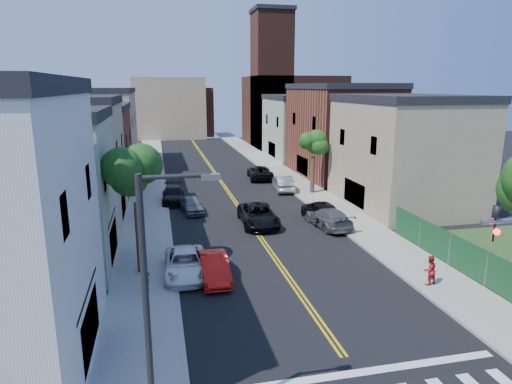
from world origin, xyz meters
TOP-DOWN VIEW (x-y plane):
  - sidewalk_left at (-7.90, 40.00)m, footprint 3.20×100.00m
  - sidewalk_right at (7.90, 40.00)m, footprint 3.20×100.00m
  - curb_left at (-6.15, 40.00)m, footprint 0.30×100.00m
  - curb_right at (6.15, 40.00)m, footprint 0.30×100.00m
  - bldg_left_palegrn at (-14.00, 16.00)m, footprint 9.00×8.00m
  - bldg_left_tan_near at (-14.00, 25.00)m, footprint 9.00×10.00m
  - bldg_left_brick at (-14.00, 36.00)m, footprint 9.00×12.00m
  - bldg_left_tan_far at (-14.00, 50.00)m, footprint 9.00×16.00m
  - bldg_right_tan at (14.00, 24.00)m, footprint 9.00×12.00m
  - bldg_right_brick at (14.00, 38.00)m, footprint 9.00×14.00m
  - bldg_right_palegrn at (14.00, 52.00)m, footprint 9.00×12.00m
  - church at (16.33, 67.07)m, footprint 16.20×14.20m
  - backdrop_left at (-4.00, 82.00)m, footprint 14.00×8.00m
  - backdrop_center at (0.00, 86.00)m, footprint 10.00×8.00m
  - fence_right at (9.50, 9.50)m, footprint 0.04×15.00m
  - tree_left_mid at (-7.88, 14.01)m, footprint 5.20×5.20m
  - tree_right_far at (7.92, 30.01)m, footprint 4.40×4.40m
  - street_lamp at (-7.01, 1.00)m, footprint 2.14×0.25m
  - red_sedan at (-4.01, 12.28)m, footprint 1.47×4.18m
  - white_pickup at (-5.50, 13.20)m, footprint 2.47×5.01m
  - grey_car_left at (-4.14, 25.87)m, footprint 1.98×4.07m
  - black_car_left at (-5.50, 29.67)m, footprint 2.19×4.94m
  - grey_car_right at (5.50, 19.72)m, footprint 2.54×5.23m
  - black_car_right at (5.50, 21.22)m, footprint 2.05×4.97m
  - silver_car_right at (5.50, 31.92)m, footprint 2.17×4.86m
  - dark_car_right_far at (4.51, 38.08)m, footprint 3.09×5.74m
  - black_suv_lane at (0.50, 21.36)m, footprint 2.77×5.66m
  - pedestrian_left at (-7.58, 11.23)m, footprint 0.42×0.60m
  - pedestrian_right at (6.84, 8.90)m, footprint 0.85×0.71m

SIDE VIEW (x-z plane):
  - sidewalk_left at x=-7.90m, z-range 0.00..0.15m
  - sidewalk_right at x=7.90m, z-range 0.00..0.15m
  - curb_left at x=-6.15m, z-range 0.00..0.15m
  - curb_right at x=6.15m, z-range 0.00..0.15m
  - grey_car_left at x=-4.14m, z-range 0.00..1.34m
  - white_pickup at x=-5.50m, z-range 0.00..1.37m
  - red_sedan at x=-4.01m, z-range 0.00..1.38m
  - black_car_left at x=-5.50m, z-range 0.00..1.41m
  - grey_car_right at x=5.50m, z-range 0.00..1.47m
  - dark_car_right_far at x=4.51m, z-range 0.00..1.53m
  - black_suv_lane at x=0.50m, z-range 0.00..1.55m
  - silver_car_right at x=5.50m, z-range 0.00..1.55m
  - black_car_right at x=5.50m, z-range 0.00..1.68m
  - pedestrian_left at x=-7.58m, z-range 0.15..1.71m
  - pedestrian_right at x=6.84m, z-range 0.15..1.74m
  - fence_right at x=9.50m, z-range 0.15..2.05m
  - bldg_left_brick at x=-14.00m, z-range 0.00..8.00m
  - bldg_left_palegrn at x=-14.00m, z-range 0.00..8.50m
  - bldg_right_palegrn at x=14.00m, z-range 0.00..8.50m
  - bldg_left_tan_near at x=-14.00m, z-range 0.00..9.00m
  - bldg_right_tan at x=14.00m, z-range 0.00..9.00m
  - street_lamp at x=-7.01m, z-range 0.72..8.72m
  - bldg_left_tan_far at x=-14.00m, z-range 0.00..9.50m
  - bldg_right_brick at x=14.00m, z-range 0.00..10.00m
  - backdrop_center at x=0.00m, z-range 0.00..10.00m
  - tree_right_far at x=7.92m, z-range 1.74..9.77m
  - backdrop_left at x=-4.00m, z-range 0.00..12.00m
  - tree_left_mid at x=-7.88m, z-range 1.94..11.23m
  - church at x=16.33m, z-range -4.06..18.54m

